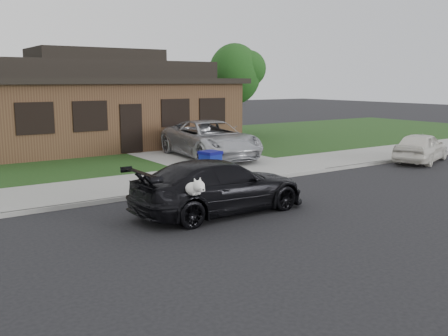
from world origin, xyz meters
TOP-DOWN VIEW (x-y plane):
  - ground at (0.00, 0.00)m, footprint 120.00×120.00m
  - sidewalk at (0.00, 5.00)m, footprint 60.00×3.00m
  - curb at (0.00, 3.50)m, footprint 60.00×0.12m
  - lawn at (0.00, 13.00)m, footprint 60.00×13.00m
  - driveway at (6.00, 10.00)m, footprint 4.50×13.00m
  - sedan at (1.93, 0.96)m, footprint 4.64×2.26m
  - minivan at (6.21, 8.07)m, footprint 3.03×5.67m
  - white_compact at (13.07, 2.93)m, footprint 3.84×2.52m
  - recycling_bin at (3.57, 3.94)m, footprint 0.68×0.68m
  - house at (4.00, 15.00)m, footprint 12.60×8.60m
  - tree_1 at (12.14, 14.40)m, footprint 3.15×3.00m

SIDE VIEW (x-z plane):
  - ground at x=0.00m, z-range 0.00..0.00m
  - sidewalk at x=0.00m, z-range 0.00..0.12m
  - curb at x=0.00m, z-range 0.00..0.12m
  - lawn at x=0.00m, z-range 0.00..0.13m
  - driveway at x=6.00m, z-range 0.00..0.14m
  - recycling_bin at x=3.57m, z-range 0.13..1.09m
  - white_compact at x=13.07m, z-range 0.00..1.22m
  - sedan at x=1.93m, z-range 0.00..1.34m
  - minivan at x=6.21m, z-range 0.14..1.65m
  - house at x=4.00m, z-range -0.19..4.46m
  - tree_1 at x=12.14m, z-range 1.09..6.34m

